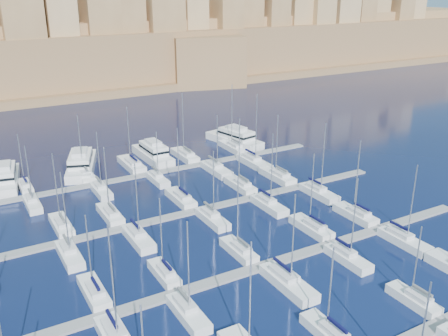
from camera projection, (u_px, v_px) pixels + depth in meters
ground at (220, 235)px, 83.31m from camera, size 600.00×600.00×0.00m
pontoon_mid_near at (260, 267)px, 73.48m from camera, size 84.00×2.00×0.40m
pontoon_mid_far at (193, 211)px, 91.38m from camera, size 84.00×2.00×0.40m
pontoon_far at (149, 174)px, 109.27m from camera, size 84.00×2.00×0.40m
sailboat_3 at (330, 333)px, 58.75m from camera, size 2.45×8.17×12.30m
sailboat_4 at (414, 300)px, 65.08m from camera, size 2.27×7.57×11.44m
sailboat_13 at (94, 292)px, 66.62m from camera, size 2.52×8.39×12.20m
sailboat_14 at (164, 273)px, 70.91m from camera, size 2.25×7.50×12.51m
sailboat_15 at (239, 250)px, 77.06m from camera, size 2.44×8.13×13.08m
sailboat_16 at (312, 227)px, 84.27m from camera, size 2.73×9.09×13.99m
sailboat_17 at (356, 214)px, 88.94m from camera, size 2.72×9.07×14.74m
sailboat_20 at (188, 312)px, 62.48m from camera, size 2.54×8.46×13.97m
sailboat_21 at (288, 282)px, 68.75m from camera, size 3.04×10.14×14.53m
sailboat_22 at (347, 258)px, 74.96m from camera, size 2.50×8.33×14.01m
sailboat_23 at (404, 240)px, 80.04m from camera, size 2.76×9.19×14.11m
sailboat_25 at (62, 225)px, 85.01m from camera, size 2.63×8.76×13.79m
sailboat_26 at (110, 214)px, 89.05m from camera, size 2.66×8.86×13.47m
sailboat_27 at (181, 198)px, 95.67m from camera, size 2.76×9.19×14.87m
sailboat_28 at (240, 185)px, 101.81m from camera, size 2.69×8.97×14.98m
sailboat_29 at (277, 176)px, 106.75m from camera, size 3.03×10.09×14.39m
sailboat_31 at (69, 254)px, 75.88m from camera, size 2.62×8.75×14.62m
sailboat_32 at (138, 238)px, 80.79m from camera, size 2.78×9.25×14.04m
sailboat_33 at (212, 218)px, 87.45m from camera, size 2.61×8.71×13.68m
sailboat_34 at (269, 205)px, 92.83m from camera, size 2.72×9.07×14.99m
sailboat_35 at (319, 193)px, 98.23m from camera, size 2.81×9.37×15.35m
sailboat_37 at (25, 186)px, 101.32m from camera, size 2.26×7.52×11.94m
sailboat_38 at (84, 174)px, 107.84m from camera, size 2.89×9.63×14.06m
sailboat_39 at (132, 164)px, 113.50m from camera, size 3.27×10.90×14.30m
sailboat_40 at (185, 155)px, 119.45m from camera, size 3.09×10.28×16.08m
sailboat_41 at (233, 147)px, 125.55m from camera, size 3.02×10.05×16.85m
sailboat_43 at (32, 204)px, 93.41m from camera, size 2.39×7.98×12.53m
sailboat_44 at (101, 190)px, 99.34m from camera, size 2.50×8.32×13.28m
sailboat_45 at (158, 179)px, 105.16m from camera, size 2.41×8.03×11.51m
sailboat_46 at (216, 169)px, 110.63m from camera, size 3.03×10.09×13.48m
sailboat_47 at (254, 162)px, 114.89m from camera, size 3.24×10.81×17.13m
motor_yacht_a at (6, 178)px, 103.18m from camera, size 7.51×16.44×5.25m
motor_yacht_b at (81, 163)px, 111.43m from camera, size 11.16×18.70×5.25m
motor_yacht_c at (153, 153)px, 118.19m from camera, size 4.92×15.46×5.25m
motor_yacht_d at (235, 138)px, 129.69m from camera, size 8.63×17.79×5.25m
fortified_city at (34, 48)px, 204.42m from camera, size 460.00×108.95×59.52m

